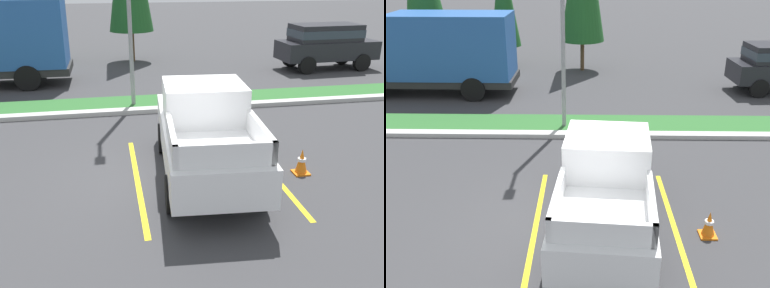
# 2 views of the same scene
# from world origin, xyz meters

# --- Properties ---
(ground_plane) EXTENTS (120.00, 120.00, 0.00)m
(ground_plane) POSITION_xyz_m (0.00, 0.00, 0.00)
(ground_plane) COLOR #38383A
(parking_line_near) EXTENTS (0.12, 4.80, 0.01)m
(parking_line_near) POSITION_xyz_m (-0.75, -0.14, 0.00)
(parking_line_near) COLOR yellow
(parking_line_near) RESTS_ON ground
(parking_line_far) EXTENTS (0.12, 4.80, 0.01)m
(parking_line_far) POSITION_xyz_m (2.35, -0.14, 0.00)
(parking_line_far) COLOR yellow
(parking_line_far) RESTS_ON ground
(curb_strip) EXTENTS (56.00, 0.40, 0.15)m
(curb_strip) POSITION_xyz_m (0.00, 5.00, 0.07)
(curb_strip) COLOR #B2B2AD
(curb_strip) RESTS_ON ground
(grass_median) EXTENTS (56.00, 1.80, 0.06)m
(grass_median) POSITION_xyz_m (0.00, 6.10, 0.03)
(grass_median) COLOR #2D662D
(grass_median) RESTS_ON ground
(pickup_truck_main) EXTENTS (2.29, 5.36, 2.10)m
(pickup_truck_main) POSITION_xyz_m (0.81, -0.09, 1.04)
(pickup_truck_main) COLOR black
(pickup_truck_main) RESTS_ON ground
(suv_distant) EXTENTS (4.69, 2.15, 2.10)m
(suv_distant) POSITION_xyz_m (8.99, 10.40, 1.24)
(suv_distant) COLOR black
(suv_distant) RESTS_ON ground
(traffic_cone) EXTENTS (0.36, 0.36, 0.60)m
(traffic_cone) POSITION_xyz_m (3.01, -0.46, 0.29)
(traffic_cone) COLOR orange
(traffic_cone) RESTS_ON ground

